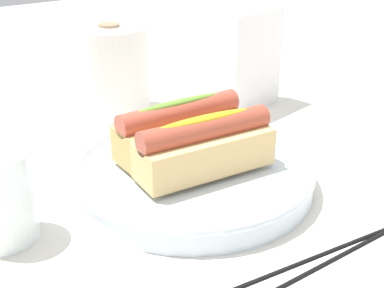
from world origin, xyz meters
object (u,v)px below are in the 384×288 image
object	(u,v)px
serving_bowl	(192,172)
chopstick_far	(306,273)
hotdog_front	(205,147)
hotdog_back	(180,129)
chopstick_near	(319,254)
paper_towel_roll	(112,70)
napkin_box	(248,60)

from	to	relation	value
serving_bowl	chopstick_far	distance (m)	0.19
hotdog_front	hotdog_back	world-z (taller)	same
serving_bowl	chopstick_near	size ratio (longest dim) A/B	1.25
hotdog_front	paper_towel_roll	bearing A→B (deg)	82.58
paper_towel_roll	hotdog_front	bearing A→B (deg)	-97.42
hotdog_back	napkin_box	xyz separation A→B (m)	(0.21, 0.13, 0.01)
hotdog_back	chopstick_far	size ratio (longest dim) A/B	0.68
paper_towel_roll	chopstick_far	xyz separation A→B (m)	(-0.05, -0.45, -0.06)
serving_bowl	hotdog_front	size ratio (longest dim) A/B	1.79
hotdog_back	chopstick_far	bearing A→B (deg)	-93.22
hotdog_back	napkin_box	world-z (taller)	napkin_box
napkin_box	chopstick_near	xyz separation A→B (m)	(-0.19, -0.33, -0.07)
hotdog_front	paper_towel_roll	size ratio (longest dim) A/B	1.14
hotdog_back	paper_towel_roll	distance (m)	0.23
hotdog_front	chopstick_near	world-z (taller)	hotdog_front
paper_towel_roll	napkin_box	bearing A→B (deg)	-29.61
serving_bowl	chopstick_near	distance (m)	0.18
serving_bowl	chopstick_far	size ratio (longest dim) A/B	1.25
paper_towel_roll	chopstick_far	size ratio (longest dim) A/B	0.61
serving_bowl	paper_towel_roll	world-z (taller)	paper_towel_roll
hotdog_back	serving_bowl	bearing A→B (deg)	-94.44
hotdog_front	chopstick_near	distance (m)	0.16
paper_towel_roll	chopstick_near	world-z (taller)	paper_towel_roll
hotdog_front	chopstick_far	xyz separation A→B (m)	(-0.01, -0.16, -0.06)
serving_bowl	napkin_box	xyz separation A→B (m)	(0.21, 0.16, 0.06)
hotdog_front	serving_bowl	bearing A→B (deg)	85.56
hotdog_front	napkin_box	bearing A→B (deg)	40.87
hotdog_back	chopstick_far	xyz separation A→B (m)	(-0.01, -0.22, -0.06)
hotdog_back	chopstick_near	bearing A→B (deg)	-84.98
hotdog_back	paper_towel_roll	xyz separation A→B (m)	(0.03, 0.23, 0.01)
serving_bowl	hotdog_front	xyz separation A→B (m)	(-0.00, -0.03, 0.04)
chopstick_far	paper_towel_roll	bearing A→B (deg)	83.29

